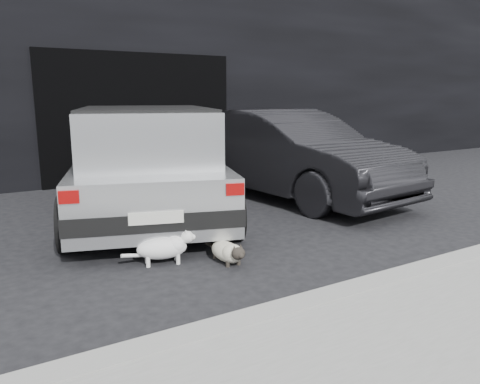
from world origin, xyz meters
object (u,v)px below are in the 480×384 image
cat_siamese (228,252)px  cat_white (165,247)px  second_car (289,154)px  silver_hatchback (146,158)px

cat_siamese → cat_white: (-0.58, 0.34, 0.06)m
second_car → cat_siamese: bearing=-143.6°
silver_hatchback → second_car: bearing=19.1°
cat_white → silver_hatchback: bearing=179.1°
cat_siamese → silver_hatchback: bearing=-87.1°
cat_white → second_car: bearing=137.3°
second_car → cat_white: size_ratio=5.89×
silver_hatchback → second_car: silver_hatchback is taller
silver_hatchback → cat_white: (-0.54, -1.97, -0.69)m
silver_hatchback → cat_white: size_ratio=6.03×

